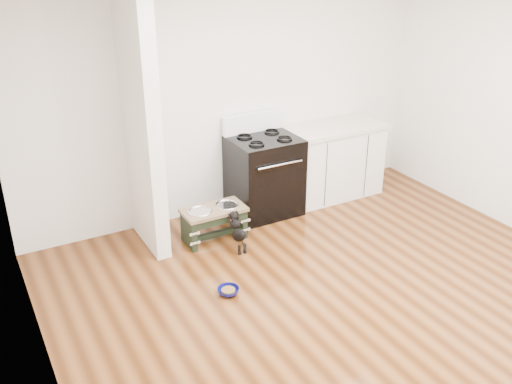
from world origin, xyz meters
TOP-DOWN VIEW (x-y plane):
  - ground at (0.00, 0.00)m, footprint 5.00×5.00m
  - room_shell at (0.00, 0.00)m, footprint 5.00×5.00m
  - partition_wall at (-1.18, 2.10)m, footprint 0.15×0.80m
  - oven_range at (0.25, 2.16)m, footprint 0.76×0.69m
  - cabinet_run at (1.23, 2.18)m, footprint 1.24×0.64m
  - dog_feeder at (-0.55, 1.82)m, footprint 0.67×0.36m
  - puppy at (-0.43, 1.51)m, footprint 0.12×0.35m
  - floor_bowl at (-0.88, 0.83)m, footprint 0.22×0.22m

SIDE VIEW (x-z plane):
  - ground at x=0.00m, z-range 0.00..0.00m
  - floor_bowl at x=-0.88m, z-range 0.00..0.06m
  - puppy at x=-0.43m, z-range 0.02..0.43m
  - dog_feeder at x=-0.55m, z-range 0.07..0.46m
  - cabinet_run at x=1.23m, z-range 0.00..0.91m
  - oven_range at x=0.25m, z-range -0.09..1.05m
  - partition_wall at x=-1.18m, z-range 0.00..2.70m
  - room_shell at x=0.00m, z-range -0.88..4.12m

